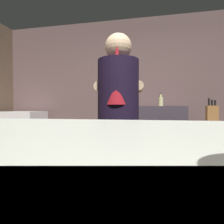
# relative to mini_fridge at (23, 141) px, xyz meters

# --- Properties ---
(wall_back) EXTENTS (5.20, 0.10, 2.70)m
(wall_back) POSITION_rel_mini_fridge_xyz_m (2.02, 0.45, 0.82)
(wall_back) COLOR brown
(wall_back) RESTS_ON ground
(prep_counter) EXTENTS (2.10, 0.60, 0.93)m
(prep_counter) POSITION_rel_mini_fridge_xyz_m (2.37, -1.01, -0.06)
(prep_counter) COLOR #4D3B2B
(prep_counter) RESTS_ON ground
(back_shelf) EXTENTS (0.98, 0.36, 1.14)m
(back_shelf) POSITION_rel_mini_fridge_xyz_m (2.29, 0.17, 0.05)
(back_shelf) COLOR #3E343E
(back_shelf) RESTS_ON ground
(mini_fridge) EXTENTS (0.65, 0.58, 1.05)m
(mini_fridge) POSITION_rel_mini_fridge_xyz_m (0.00, 0.00, 0.00)
(mini_fridge) COLOR white
(mini_fridge) RESTS_ON ground
(bartender) EXTENTS (0.44, 0.52, 1.72)m
(bartender) POSITION_rel_mini_fridge_xyz_m (1.98, -1.47, 0.47)
(bartender) COLOR #2D2D32
(bartender) RESTS_ON ground
(knife_block) EXTENTS (0.10, 0.08, 0.27)m
(knife_block) POSITION_rel_mini_fridge_xyz_m (2.83, -1.00, 0.51)
(knife_block) COLOR olive
(knife_block) RESTS_ON prep_counter
(mixing_bowl) EXTENTS (0.18, 0.18, 0.05)m
(mixing_bowl) POSITION_rel_mini_fridge_xyz_m (1.86, -0.91, 0.43)
(mixing_bowl) COLOR teal
(mixing_bowl) RESTS_ON prep_counter
(chefs_knife) EXTENTS (0.23, 0.12, 0.01)m
(chefs_knife) POSITION_rel_mini_fridge_xyz_m (2.26, -1.06, 0.41)
(chefs_knife) COLOR silver
(chefs_knife) RESTS_ON prep_counter
(bottle_vinegar) EXTENTS (0.07, 0.07, 0.21)m
(bottle_vinegar) POSITION_rel_mini_fridge_xyz_m (2.39, 0.12, 0.70)
(bottle_vinegar) COLOR #CDC989
(bottle_vinegar) RESTS_ON back_shelf
(bottle_olive_oil) EXTENTS (0.06, 0.06, 0.19)m
(bottle_olive_oil) POSITION_rel_mini_fridge_xyz_m (1.97, 0.24, 0.69)
(bottle_olive_oil) COLOR #D4C583
(bottle_olive_oil) RESTS_ON back_shelf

